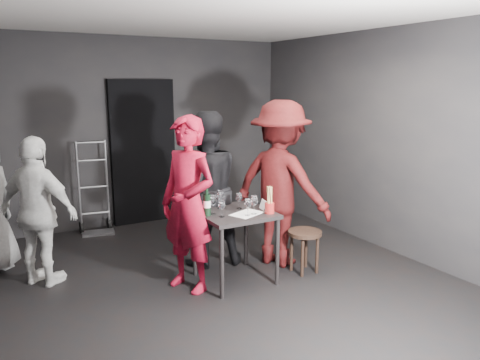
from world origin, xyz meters
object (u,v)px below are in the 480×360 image
bystander_cream (39,210)px  wine_bottle (207,204)px  man_maroon (281,164)px  tasting_table (235,221)px  hand_truck (96,216)px  server_red (188,190)px  breadstick_cup (270,200)px  stool (305,239)px  woman_black (205,177)px

bystander_cream → wine_bottle: bearing=-162.7°
man_maroon → tasting_table: bearing=80.0°
hand_truck → server_red: bearing=-70.0°
man_maroon → breadstick_cup: bearing=109.9°
tasting_table → bystander_cream: bystander_cream is taller
server_red → stool: bearing=54.6°
stool → woman_black: (-0.83, 0.77, 0.64)m
breadstick_cup → woman_black: bearing=112.9°
tasting_table → bystander_cream: bearing=153.2°
hand_truck → breadstick_cup: (1.19, -2.58, 0.66)m
hand_truck → server_red: size_ratio=0.62×
tasting_table → bystander_cream: 1.99m
woman_black → man_maroon: (0.75, -0.40, 0.14)m
wine_bottle → breadstick_cup: wine_bottle is taller
bystander_cream → wine_bottle: size_ratio=5.17×
tasting_table → man_maroon: 0.88m
hand_truck → stool: 3.05m
bystander_cream → wine_bottle: bystander_cream is taller
man_maroon → wine_bottle: 1.06m
woman_black → bystander_cream: woman_black is taller
stool → man_maroon: size_ratio=0.20×
stool → woman_black: woman_black is taller
woman_black → bystander_cream: 1.76m
man_maroon → wine_bottle: size_ratio=7.59×
man_maroon → bystander_cream: bearing=49.1°
hand_truck → stool: hand_truck is taller
stool → bystander_cream: (-2.54, 1.08, 0.41)m
breadstick_cup → stool: bearing=4.4°
stool → man_maroon: man_maroon is taller
hand_truck → tasting_table: size_ratio=1.71×
hand_truck → breadstick_cup: hand_truck is taller
tasting_table → breadstick_cup: (0.28, -0.22, 0.23)m
woman_black → hand_truck: bearing=-54.9°
woman_black → wine_bottle: woman_black is taller
bystander_cream → server_red: bearing=-164.8°
bystander_cream → wine_bottle: (1.46, -0.88, 0.07)m
woman_black → bystander_cream: (-1.71, 0.31, -0.23)m
wine_bottle → hand_truck: bearing=104.4°
hand_truck → server_red: server_red is taller
man_maroon → breadstick_cup: size_ratio=7.71×
stool → breadstick_cup: bearing=-175.6°
wine_bottle → tasting_table: bearing=-2.5°
tasting_table → woman_black: size_ratio=0.37×
man_maroon → bystander_cream: size_ratio=1.47×
breadstick_cup → bystander_cream: bearing=151.4°
hand_truck → server_red: (0.42, -2.30, 0.80)m
stool → man_maroon: bearing=101.6°
tasting_table → woman_black: (-0.06, 0.58, 0.37)m
tasting_table → wine_bottle: wine_bottle is taller
hand_truck → server_red: 2.47m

